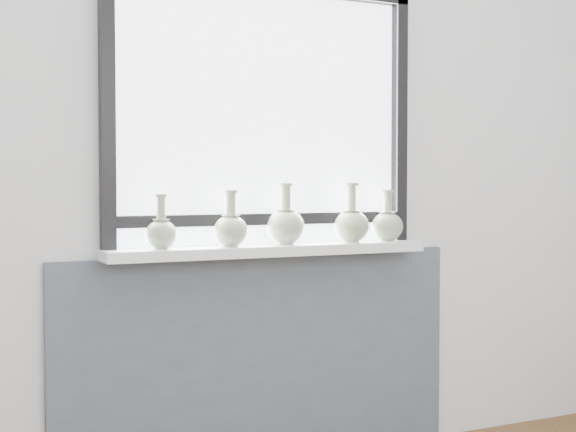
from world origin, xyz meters
name	(u,v)px	position (x,y,z in m)	size (l,w,h in m)	color
back_wall	(260,144)	(0.00, 1.81, 1.30)	(3.60, 0.02, 2.60)	silver
apron_panel	(264,361)	(0.00, 1.78, 0.43)	(1.70, 0.03, 0.86)	#4D5764
windowsill	(271,250)	(0.00, 1.71, 0.88)	(1.32, 0.18, 0.04)	white
window	(264,108)	(0.00, 1.77, 1.44)	(1.30, 0.06, 1.05)	black
vase_a	(161,232)	(-0.44, 1.70, 0.96)	(0.12, 0.12, 0.20)	#99A986
vase_b	(231,228)	(-0.17, 1.70, 0.97)	(0.13, 0.13, 0.22)	#99A986
vase_c	(286,224)	(0.07, 1.72, 0.98)	(0.15, 0.15, 0.24)	#99A986
vase_d	(351,224)	(0.36, 1.70, 0.98)	(0.14, 0.14, 0.24)	#99A986
vase_e	(387,224)	(0.54, 1.71, 0.97)	(0.13, 0.13, 0.22)	#99A986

